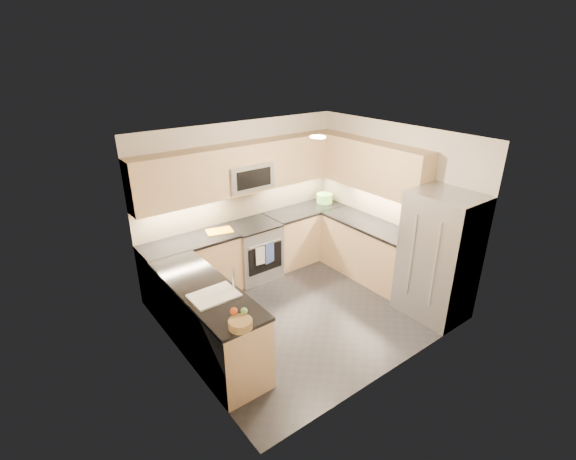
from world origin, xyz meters
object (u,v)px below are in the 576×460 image
at_px(gas_range, 254,251).
at_px(cutting_board, 220,231).
at_px(refrigerator, 439,256).
at_px(utensil_bowl, 324,198).
at_px(fruit_basket, 240,324).
at_px(microwave, 247,176).

bearing_deg(gas_range, cutting_board, 175.43).
distance_m(gas_range, refrigerator, 2.86).
relative_size(gas_range, cutting_board, 2.33).
height_order(utensil_bowl, fruit_basket, utensil_bowl).
bearing_deg(cutting_board, refrigerator, -50.65).
bearing_deg(fruit_basket, refrigerator, -4.25).
distance_m(gas_range, cutting_board, 0.76).
height_order(refrigerator, cutting_board, refrigerator).
bearing_deg(fruit_basket, gas_range, 54.65).
relative_size(microwave, fruit_basket, 3.13).
xyz_separation_m(microwave, refrigerator, (1.45, -2.55, -0.80)).
bearing_deg(cutting_board, microwave, 7.81).
xyz_separation_m(utensil_bowl, cutting_board, (-2.14, -0.01, -0.08)).
bearing_deg(utensil_bowl, microwave, 177.47).
bearing_deg(cutting_board, fruit_basket, -113.68).
relative_size(microwave, refrigerator, 0.42).
height_order(gas_range, utensil_bowl, utensil_bowl).
bearing_deg(utensil_bowl, cutting_board, -179.74).
relative_size(microwave, utensil_bowl, 2.66).
height_order(utensil_bowl, cutting_board, utensil_bowl).
xyz_separation_m(refrigerator, cutting_board, (-2.03, 2.47, 0.05)).
height_order(microwave, fruit_basket, microwave).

